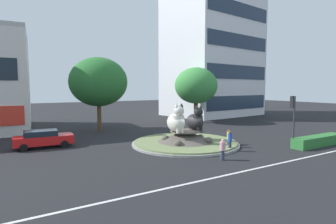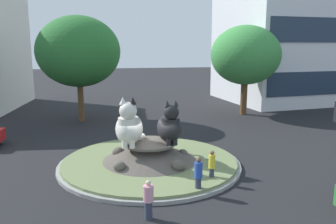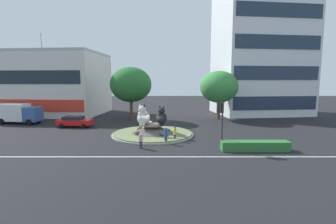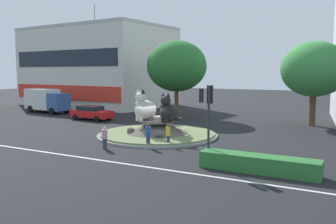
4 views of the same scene
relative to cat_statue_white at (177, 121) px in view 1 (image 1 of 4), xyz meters
The scene contains 14 objects.
ground_plane 2.52m from the cat_statue_white, 10.22° to the left, with size 160.00×160.00×0.00m, color black.
lane_centreline 8.76m from the cat_statue_white, 82.61° to the right, with size 112.00×0.20×0.01m, color silver.
roundabout_island 2.10m from the cat_statue_white, 10.07° to the left, with size 9.85×9.85×1.30m.
cat_statue_white is the anchor object (origin of this frame).
cat_statue_black 2.18m from the cat_statue_white, ahead, with size 1.50×2.39×2.37m.
traffic_light_mast 10.00m from the cat_statue_white, 36.59° to the right, with size 0.71×0.60×4.53m.
office_tower 32.37m from the cat_statue_white, 43.71° to the left, with size 18.02×14.12×31.67m.
clipped_hedge_strip 12.98m from the cat_statue_white, 30.14° to the right, with size 6.32×1.20×0.90m, color #2D7033.
broadleaf_tree_behind_island 13.25m from the cat_statue_white, 104.97° to the left, with size 6.93×6.93×8.88m.
second_tree_near_tower 17.41m from the cat_statue_white, 47.45° to the left, with size 6.36×6.36×8.26m.
pedestrian_yellow_shirt 4.81m from the cat_statue_white, 36.71° to the right, with size 0.31×0.31×1.60m.
pedestrian_blue_shirt 4.96m from the cat_statue_white, 55.33° to the right, with size 0.36×0.36×1.71m.
pedestrian_pink_shirt 5.89m from the cat_statue_white, 87.00° to the right, with size 0.40×0.40×1.55m.
hatchback_near_shophouse 11.81m from the cat_statue_white, 151.97° to the left, with size 4.89×2.32×1.53m.
Camera 1 is at (-14.15, -20.48, 5.27)m, focal length 29.10 mm.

